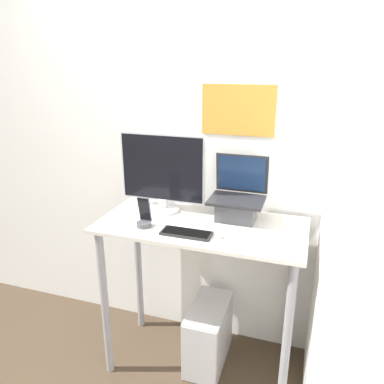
{
  "coord_description": "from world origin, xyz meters",
  "views": [
    {
      "loc": [
        0.54,
        -1.54,
        1.82
      ],
      "look_at": [
        -0.05,
        0.28,
        1.15
      ],
      "focal_mm": 35.0,
      "sensor_mm": 36.0,
      "label": 1
    }
  ],
  "objects_px": {
    "mouse": "(220,236)",
    "computer_tower": "(208,334)",
    "laptop": "(237,203)",
    "keyboard": "(186,233)",
    "cell_phone": "(144,219)",
    "monitor": "(162,176)"
  },
  "relations": [
    {
      "from": "laptop",
      "to": "keyboard",
      "type": "height_order",
      "value": "laptop"
    },
    {
      "from": "laptop",
      "to": "keyboard",
      "type": "distance_m",
      "value": 0.36
    },
    {
      "from": "laptop",
      "to": "monitor",
      "type": "bearing_deg",
      "value": -178.73
    },
    {
      "from": "monitor",
      "to": "mouse",
      "type": "bearing_deg",
      "value": -32.07
    },
    {
      "from": "monitor",
      "to": "cell_phone",
      "type": "height_order",
      "value": "monitor"
    },
    {
      "from": "laptop",
      "to": "mouse",
      "type": "height_order",
      "value": "laptop"
    },
    {
      "from": "keyboard",
      "to": "mouse",
      "type": "xyz_separation_m",
      "value": [
        0.17,
        0.02,
        0.0
      ]
    },
    {
      "from": "computer_tower",
      "to": "keyboard",
      "type": "bearing_deg",
      "value": -110.33
    },
    {
      "from": "mouse",
      "to": "computer_tower",
      "type": "bearing_deg",
      "value": 119.08
    },
    {
      "from": "laptop",
      "to": "monitor",
      "type": "distance_m",
      "value": 0.46
    },
    {
      "from": "keyboard",
      "to": "computer_tower",
      "type": "bearing_deg",
      "value": 69.67
    },
    {
      "from": "laptop",
      "to": "mouse",
      "type": "bearing_deg",
      "value": -96.02
    },
    {
      "from": "mouse",
      "to": "computer_tower",
      "type": "height_order",
      "value": "mouse"
    },
    {
      "from": "monitor",
      "to": "keyboard",
      "type": "bearing_deg",
      "value": -48.81
    },
    {
      "from": "cell_phone",
      "to": "laptop",
      "type": "bearing_deg",
      "value": 30.04
    },
    {
      "from": "mouse",
      "to": "monitor",
      "type": "bearing_deg",
      "value": 147.93
    },
    {
      "from": "cell_phone",
      "to": "computer_tower",
      "type": "xyz_separation_m",
      "value": [
        0.33,
        0.17,
        -0.81
      ]
    },
    {
      "from": "monitor",
      "to": "mouse",
      "type": "relative_size",
      "value": 10.36
    },
    {
      "from": "keyboard",
      "to": "cell_phone",
      "type": "height_order",
      "value": "cell_phone"
    },
    {
      "from": "monitor",
      "to": "cell_phone",
      "type": "xyz_separation_m",
      "value": [
        -0.01,
        -0.25,
        -0.17
      ]
    },
    {
      "from": "mouse",
      "to": "cell_phone",
      "type": "bearing_deg",
      "value": 178.67
    },
    {
      "from": "monitor",
      "to": "computer_tower",
      "type": "height_order",
      "value": "monitor"
    }
  ]
}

